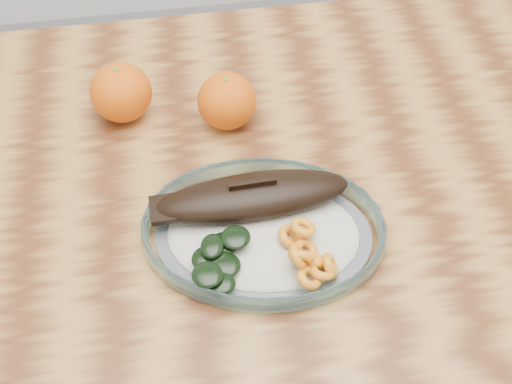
# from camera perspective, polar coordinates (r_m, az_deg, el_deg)

# --- Properties ---
(dining_table) EXTENTS (1.20, 0.80, 0.75)m
(dining_table) POSITION_cam_1_polar(r_m,az_deg,el_deg) (0.95, 0.65, -3.17)
(dining_table) COLOR #5B2E15
(dining_table) RESTS_ON ground
(plated_meal) EXTENTS (0.64, 0.64, 0.08)m
(plated_meal) POSITION_cam_1_polar(r_m,az_deg,el_deg) (0.81, 0.60, -3.24)
(plated_meal) COLOR white
(plated_meal) RESTS_ON dining_table
(orange_left) EXTENTS (0.09, 0.09, 0.09)m
(orange_left) POSITION_cam_1_polar(r_m,az_deg,el_deg) (0.95, -11.91, 8.65)
(orange_left) COLOR #EC5704
(orange_left) RESTS_ON dining_table
(orange_right) EXTENTS (0.08, 0.08, 0.08)m
(orange_right) POSITION_cam_1_polar(r_m,az_deg,el_deg) (0.93, -2.62, 8.09)
(orange_right) COLOR #EC5704
(orange_right) RESTS_ON dining_table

